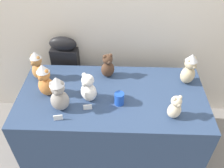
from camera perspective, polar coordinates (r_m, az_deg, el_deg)
name	(u,v)px	position (r m, az deg, el deg)	size (l,w,h in m)	color
ground_plane	(111,168)	(2.54, -0.21, -19.48)	(10.00, 10.00, 0.00)	gray
wall_back	(115,6)	(2.35, 0.61, 18.16)	(7.00, 0.08, 2.60)	silver
display_table	(112,124)	(2.36, 0.00, -9.44)	(1.63, 0.82, 0.78)	navy
instrument_case	(68,77)	(2.71, -10.44, 1.57)	(0.29, 0.14, 1.03)	black
teddy_bear_snow	(88,88)	(1.95, -5.67, -1.06)	(0.18, 0.17, 0.27)	white
teddy_bear_ginger	(45,80)	(2.05, -15.71, 0.82)	(0.18, 0.16, 0.31)	#D17F3D
teddy_bear_cocoa	(108,66)	(2.20, -1.03, 4.26)	(0.16, 0.15, 0.24)	#4C3323
teddy_bear_sand	(189,69)	(2.21, 17.95, 3.37)	(0.18, 0.17, 0.30)	#CCB78E
teddy_bear_caramel	(38,66)	(2.25, -17.37, 4.14)	(0.17, 0.16, 0.29)	#B27A42
teddy_bear_cream	(175,108)	(1.88, 14.80, -5.48)	(0.14, 0.13, 0.22)	beige
teddy_bear_ash	(59,94)	(1.89, -12.60, -2.40)	(0.16, 0.14, 0.33)	gray
party_cup_blue	(119,99)	(1.96, 1.75, -3.51)	(0.08, 0.08, 0.11)	blue
name_card_front_left	(58,118)	(1.90, -12.75, -7.83)	(0.07, 0.01, 0.05)	white
name_card_front_middle	(88,107)	(1.94, -5.83, -5.52)	(0.07, 0.01, 0.05)	white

